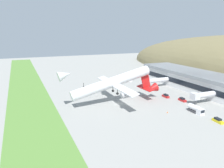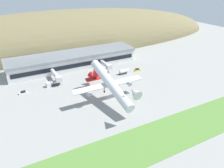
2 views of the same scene
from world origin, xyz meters
name	(u,v)px [view 2 (image 2 of 2)]	position (x,y,z in m)	size (l,w,h in m)	color
ground_plane	(110,97)	(0.00, 0.00, 0.00)	(420.00, 420.00, 0.00)	gray
grass_strip_foreground	(155,140)	(0.00, -37.37, 0.04)	(378.00, 19.51, 0.08)	#568438
hill_backdrop	(66,44)	(10.88, 108.72, 0.00)	(338.24, 88.55, 61.52)	olive
terminal_building	(73,59)	(-1.70, 50.66, 5.61)	(88.04, 20.20, 9.90)	silver
jetway_0	(56,76)	(-19.13, 32.16, 3.99)	(3.38, 16.23, 5.43)	silver
jetway_1	(106,65)	(15.11, 33.95, 3.99)	(3.38, 12.84, 5.43)	silver
cargo_airplane	(109,83)	(-1.32, -2.40, 9.52)	(37.46, 48.09, 15.61)	silver
service_car_0	(137,70)	(33.40, 23.55, 0.64)	(4.63, 1.99, 1.56)	gold
service_car_1	(91,78)	(0.49, 25.31, 0.69)	(4.35, 1.67, 1.67)	#B21E1E
service_car_2	(23,93)	(-39.06, 25.76, 0.62)	(4.39, 1.91, 1.51)	silver
service_car_3	(101,74)	(8.56, 28.74, 0.66)	(4.51, 1.91, 1.61)	#B21E1E
fuel_truck	(53,83)	(-22.24, 27.73, 1.47)	(7.99, 2.50, 3.06)	silver
box_truck	(124,72)	(22.84, 23.10, 1.48)	(7.17, 2.42, 3.13)	silver
traffic_cone_0	(127,81)	(18.38, 12.72, 0.28)	(0.52, 0.52, 0.58)	orange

